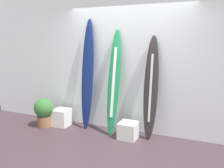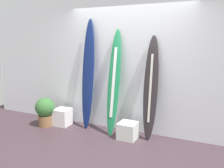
% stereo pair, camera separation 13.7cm
% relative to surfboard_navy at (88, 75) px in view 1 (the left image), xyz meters
% --- Properties ---
extents(ground, '(8.00, 8.00, 0.04)m').
position_rel_surfboard_navy_xyz_m(ground, '(0.82, -1.01, -1.16)').
color(ground, '#413037').
extents(wall_back, '(7.20, 0.20, 2.80)m').
position_rel_surfboard_navy_xyz_m(wall_back, '(0.82, 0.29, 0.26)').
color(wall_back, white).
rests_on(wall_back, ground).
extents(surfboard_navy, '(0.29, 0.31, 2.29)m').
position_rel_surfboard_navy_xyz_m(surfboard_navy, '(0.00, 0.00, 0.00)').
color(surfboard_navy, navy).
rests_on(surfboard_navy, ground).
extents(surfboard_emerald, '(0.26, 0.45, 2.07)m').
position_rel_surfboard_navy_xyz_m(surfboard_emerald, '(0.61, -0.05, -0.11)').
color(surfboard_emerald, '#1C7E4A').
rests_on(surfboard_emerald, ground).
extents(surfboard_charcoal, '(0.28, 0.36, 1.94)m').
position_rel_surfboard_navy_xyz_m(surfboard_charcoal, '(1.34, -0.00, -0.19)').
color(surfboard_charcoal, '#282326').
rests_on(surfboard_charcoal, ground).
extents(display_block_left, '(0.35, 0.35, 0.31)m').
position_rel_surfboard_navy_xyz_m(display_block_left, '(0.97, -0.20, -0.99)').
color(display_block_left, silver).
rests_on(display_block_left, ground).
extents(display_block_center, '(0.34, 0.34, 0.36)m').
position_rel_surfboard_navy_xyz_m(display_block_center, '(-0.59, -0.13, -0.96)').
color(display_block_center, white).
rests_on(display_block_center, ground).
extents(potted_plant, '(0.42, 0.42, 0.63)m').
position_rel_surfboard_navy_xyz_m(potted_plant, '(-0.91, -0.32, -0.80)').
color(potted_plant, olive).
rests_on(potted_plant, ground).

